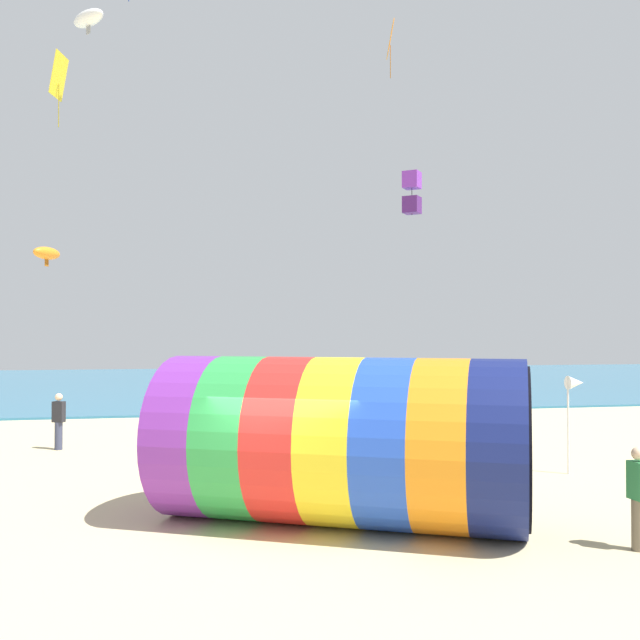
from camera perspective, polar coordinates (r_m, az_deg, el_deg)
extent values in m
plane|color=#CCBA8C|center=(13.57, -3.53, -16.64)|extent=(120.00, 120.00, 0.00)
cube|color=teal|center=(51.72, -9.30, -5.00)|extent=(120.00, 40.00, 0.10)
cylinder|color=purple|center=(14.71, -9.67, -9.06)|extent=(2.29, 3.29, 3.18)
cylinder|color=green|center=(14.33, -6.07, -9.29)|extent=(2.29, 3.29, 3.18)
cylinder|color=red|center=(14.01, -2.30, -9.48)|extent=(2.29, 3.29, 3.18)
cylinder|color=yellow|center=(13.76, 1.65, -9.64)|extent=(2.29, 3.29, 3.18)
cylinder|color=blue|center=(13.56, 5.72, -9.76)|extent=(2.29, 3.29, 3.18)
cylinder|color=orange|center=(13.44, 9.90, -9.84)|extent=(2.29, 3.29, 3.18)
cylinder|color=navy|center=(13.38, 14.13, -9.86)|extent=(2.29, 3.29, 3.18)
cylinder|color=black|center=(13.38, 16.34, -9.85)|extent=(1.36, 2.65, 2.93)
cylinder|color=#726651|center=(13.53, 24.16, -14.74)|extent=(0.24, 0.24, 0.85)
cube|color=#338C4C|center=(13.37, 24.13, -11.65)|extent=(0.23, 0.37, 0.64)
sphere|color=beige|center=(13.30, 24.12, -9.72)|extent=(0.23, 0.23, 0.23)
cube|color=purple|center=(26.67, 7.36, 11.04)|extent=(0.80, 0.80, 0.61)
cube|color=#4C1E6B|center=(26.49, 7.36, 9.10)|extent=(0.80, 0.80, 0.61)
cylinder|color=black|center=(26.58, 7.36, 10.07)|extent=(0.02, 0.02, 1.63)
ellipsoid|color=orange|center=(23.88, -21.02, 5.01)|extent=(1.04, 1.32, 0.53)
cube|color=#8F4F12|center=(23.86, -21.03, 4.40)|extent=(0.10, 0.16, 0.31)
cube|color=orange|center=(31.46, 5.65, 21.47)|extent=(0.45, 0.97, 1.34)
cylinder|color=#8F4F12|center=(31.12, 5.65, 19.88)|extent=(0.03, 0.03, 1.36)
ellipsoid|color=white|center=(21.70, -18.04, 21.96)|extent=(1.18, 1.27, 0.48)
cube|color=gray|center=(21.59, -18.05, 21.32)|extent=(0.13, 0.15, 0.32)
cube|color=yellow|center=(29.07, -20.16, 17.86)|extent=(0.55, 1.13, 1.57)
cylinder|color=olive|center=(28.74, -20.18, 15.80)|extent=(0.03, 0.03, 1.59)
cylinder|color=#383D56|center=(23.93, -20.19, -8.70)|extent=(0.24, 0.24, 0.86)
cube|color=#232328|center=(23.84, -20.17, -6.91)|extent=(0.42, 0.35, 0.64)
sphere|color=beige|center=(23.80, -20.17, -5.81)|extent=(0.23, 0.23, 0.23)
cylinder|color=silver|center=(19.71, 19.24, -7.92)|extent=(0.05, 0.05, 2.53)
cone|color=white|center=(19.72, 19.77, -4.75)|extent=(0.45, 0.36, 0.36)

